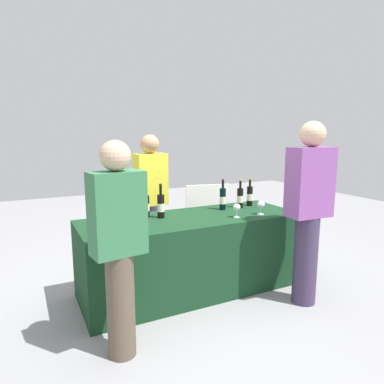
{
  "coord_description": "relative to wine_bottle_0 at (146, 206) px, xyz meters",
  "views": [
    {
      "loc": [
        -1.49,
        -2.97,
        1.59
      ],
      "look_at": [
        0.0,
        0.0,
        1.01
      ],
      "focal_mm": 32.39,
      "sensor_mm": 36.0,
      "label": 1
    }
  ],
  "objects": [
    {
      "name": "wine_bottle_1",
      "position": [
        0.11,
        -0.1,
        0.01
      ],
      "size": [
        0.07,
        0.07,
        0.34
      ],
      "color": "black",
      "rests_on": "tasting_table"
    },
    {
      "name": "wine_glass_1",
      "position": [
        0.78,
        -0.42,
        -0.02
      ],
      "size": [
        0.07,
        0.07,
        0.14
      ],
      "color": "silver",
      "rests_on": "tasting_table"
    },
    {
      "name": "guest_1",
      "position": [
        1.22,
        -0.92,
        0.05
      ],
      "size": [
        0.41,
        0.24,
        1.68
      ],
      "rotation": [
        0.0,
        0.0,
        -0.06
      ],
      "color": "#3F3351",
      "rests_on": "ground_plane"
    },
    {
      "name": "wine_glass_2",
      "position": [
        1.07,
        -0.43,
        -0.01
      ],
      "size": [
        0.08,
        0.08,
        0.14
      ],
      "color": "silver",
      "rests_on": "tasting_table"
    },
    {
      "name": "wine_bottle_3",
      "position": [
        1.07,
        -0.07,
        0.0
      ],
      "size": [
        0.07,
        0.07,
        0.32
      ],
      "color": "black",
      "rests_on": "tasting_table"
    },
    {
      "name": "menu_board",
      "position": [
        1.15,
        0.8,
        -0.43
      ],
      "size": [
        0.59,
        0.16,
        0.89
      ],
      "primitive_type": "cube",
      "rotation": [
        0.0,
        0.0,
        -0.22
      ],
      "color": "white",
      "rests_on": "ground_plane"
    },
    {
      "name": "wine_bottle_0",
      "position": [
        0.0,
        0.0,
        0.0
      ],
      "size": [
        0.07,
        0.07,
        0.32
      ],
      "color": "black",
      "rests_on": "tasting_table"
    },
    {
      "name": "server_pouring",
      "position": [
        0.22,
        0.47,
        -0.02
      ],
      "size": [
        0.37,
        0.22,
        1.56
      ],
      "rotation": [
        0.0,
        0.0,
        3.24
      ],
      "color": "#3F3351",
      "rests_on": "ground_plane"
    },
    {
      "name": "wine_glass_0",
      "position": [
        -0.23,
        -0.32,
        -0.01
      ],
      "size": [
        0.06,
        0.06,
        0.14
      ],
      "color": "silver",
      "rests_on": "tasting_table"
    },
    {
      "name": "wine_bottle_4",
      "position": [
        1.22,
        -0.03,
        0.0
      ],
      "size": [
        0.07,
        0.07,
        0.31
      ],
      "color": "black",
      "rests_on": "tasting_table"
    },
    {
      "name": "ground_plane",
      "position": [
        0.4,
        -0.21,
        -0.87
      ],
      "size": [
        12.0,
        12.0,
        0.0
      ],
      "primitive_type": "plane",
      "color": "gray"
    },
    {
      "name": "tasting_table",
      "position": [
        0.4,
        -0.21,
        -0.49
      ],
      "size": [
        2.19,
        0.8,
        0.76
      ],
      "primitive_type": "cube",
      "color": "#14381E",
      "rests_on": "ground_plane"
    },
    {
      "name": "guest_0",
      "position": [
        -0.52,
        -0.93,
        -0.03
      ],
      "size": [
        0.38,
        0.25,
        1.54
      ],
      "rotation": [
        0.0,
        0.0,
        0.14
      ],
      "color": "brown",
      "rests_on": "ground_plane"
    },
    {
      "name": "wine_bottle_2",
      "position": [
        0.84,
        -0.06,
        0.01
      ],
      "size": [
        0.07,
        0.07,
        0.33
      ],
      "color": "black",
      "rests_on": "tasting_table"
    }
  ]
}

